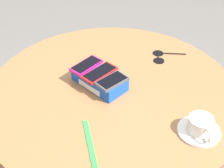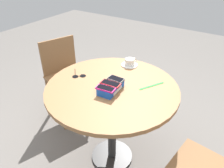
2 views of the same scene
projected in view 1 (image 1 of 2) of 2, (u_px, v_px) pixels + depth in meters
round_table at (112, 109)px, 1.28m from camera, size 0.98×0.98×0.77m
phone_box at (99, 79)px, 1.21m from camera, size 0.22×0.12×0.05m
phone_magenta at (86, 65)px, 1.23m from camera, size 0.08×0.14×0.01m
phone_red at (100, 73)px, 1.19m from camera, size 0.07×0.15×0.01m
phone_gray at (112, 81)px, 1.15m from camera, size 0.07×0.12×0.01m
saucer at (199, 131)px, 1.03m from camera, size 0.14×0.14×0.01m
coffee_cup at (201, 125)px, 1.01m from camera, size 0.10×0.08×0.05m
lanyard_strap at (90, 144)px, 0.99m from camera, size 0.19×0.12×0.00m
sunglasses at (160, 56)px, 1.38m from camera, size 0.12×0.15×0.01m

